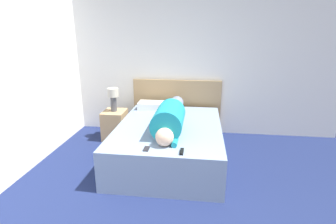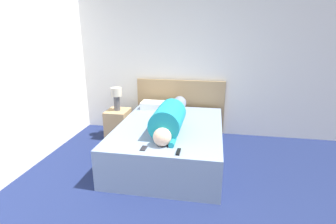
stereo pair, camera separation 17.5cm
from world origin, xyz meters
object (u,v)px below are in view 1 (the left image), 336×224
Objects in this scene: person_lying at (170,117)px; pillow_near_headboard at (156,106)px; bed at (169,142)px; tv_remote at (182,152)px; cell_phone at (146,149)px; table_lamp at (113,97)px; nightstand at (115,125)px.

pillow_near_headboard is at bearing 111.62° from person_lying.
bed is 0.95m from tv_remote.
cell_phone is at bearing 175.40° from tv_remote.
bed is 4.95× the size of table_lamp.
nightstand is 0.51m from table_lamp.
person_lying is (0.03, -0.13, 0.43)m from bed.
nightstand is at bearing 143.94° from person_lying.
cell_phone is at bearing -59.23° from table_lamp.
tv_remote is at bearing -70.59° from pillow_near_headboard.
person_lying is 1.01m from pillow_near_headboard.
person_lying is at bearing -68.38° from pillow_near_headboard.
nightstand is at bearing -168.82° from pillow_near_headboard.
person_lying is at bearing -36.06° from nightstand.
table_lamp is 0.24× the size of person_lying.
cell_phone is at bearing -101.28° from bed.
cell_phone is (0.17, -1.64, -0.06)m from pillow_near_headboard.
tv_remote is (0.22, -0.74, -0.16)m from person_lying.
nightstand is 3.88× the size of cell_phone.
pillow_near_headboard is at bearing 112.98° from bed.
table_lamp is 2.71× the size of tv_remote.
bed reaches higher than nightstand.
nightstand is 1.42m from person_lying.
table_lamp is 0.67× the size of pillow_near_headboard.
bed is at bearing 102.87° from person_lying.
nightstand is at bearing 180.00° from table_lamp.
bed is 0.89m from cell_phone.
person_lying reaches higher than nightstand.
table_lamp is (0.00, 0.00, 0.51)m from nightstand.
pillow_near_headboard is at bearing 11.18° from nightstand.
bed is at bearing -31.94° from nightstand.
person_lying reaches higher than table_lamp.
person_lying is at bearing 106.53° from tv_remote.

